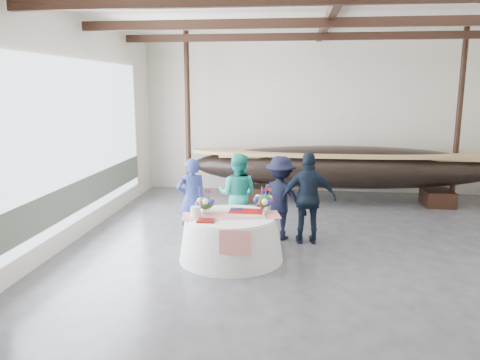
# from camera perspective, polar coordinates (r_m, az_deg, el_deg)

# --- Properties ---
(floor) EXTENTS (10.00, 12.00, 0.01)m
(floor) POSITION_cam_1_polar(r_m,az_deg,el_deg) (8.47, 10.68, -10.07)
(floor) COLOR #3D3D42
(floor) RESTS_ON ground
(wall_back) EXTENTS (10.00, 0.02, 4.50)m
(wall_back) POSITION_cam_1_polar(r_m,az_deg,el_deg) (13.91, 9.30, 7.81)
(wall_back) COLOR silver
(wall_back) RESTS_ON ground
(wall_front) EXTENTS (10.00, 0.02, 4.50)m
(wall_front) POSITION_cam_1_polar(r_m,az_deg,el_deg) (2.14, 24.33, -11.82)
(wall_front) COLOR silver
(wall_front) RESTS_ON ground
(wall_left) EXTENTS (0.02, 12.00, 4.50)m
(wall_left) POSITION_cam_1_polar(r_m,az_deg,el_deg) (9.03, -22.38, 5.32)
(wall_left) COLOR silver
(wall_left) RESTS_ON ground
(pavilion_structure) EXTENTS (9.80, 11.76, 4.50)m
(pavilion_structure) POSITION_cam_1_polar(r_m,az_deg,el_deg) (8.74, 11.30, 17.29)
(pavilion_structure) COLOR black
(pavilion_structure) RESTS_ON ground
(open_bay) EXTENTS (0.03, 7.00, 3.20)m
(open_bay) POSITION_cam_1_polar(r_m,az_deg,el_deg) (9.93, -19.18, 3.55)
(open_bay) COLOR silver
(open_bay) RESTS_ON ground
(longboat_display) EXTENTS (8.17, 1.63, 1.53)m
(longboat_display) POSITION_cam_1_polar(r_m,az_deg,el_deg) (12.70, 12.54, 1.59)
(longboat_display) COLOR black
(longboat_display) RESTS_ON ground
(banquet_table) EXTENTS (1.87, 1.87, 0.80)m
(banquet_table) POSITION_cam_1_polar(r_m,az_deg,el_deg) (8.47, -1.08, -6.98)
(banquet_table) COLOR silver
(banquet_table) RESTS_ON ground
(tabletop_items) EXTENTS (1.80, 1.03, 0.40)m
(tabletop_items) POSITION_cam_1_polar(r_m,az_deg,el_deg) (8.45, -0.95, -3.13)
(tabletop_items) COLOR red
(tabletop_items) RESTS_ON banquet_table
(guest_woman_blue) EXTENTS (0.72, 0.63, 1.66)m
(guest_woman_blue) POSITION_cam_1_polar(r_m,az_deg,el_deg) (9.49, -5.91, -2.34)
(guest_woman_blue) COLOR navy
(guest_woman_blue) RESTS_ON ground
(guest_woman_teal) EXTENTS (0.93, 0.78, 1.72)m
(guest_woman_teal) POSITION_cam_1_polar(r_m,az_deg,el_deg) (9.71, -0.27, -1.77)
(guest_woman_teal) COLOR teal
(guest_woman_teal) RESTS_ON ground
(guest_man_left) EXTENTS (1.25, 0.99, 1.70)m
(guest_man_left) POSITION_cam_1_polar(r_m,az_deg,el_deg) (9.49, 4.96, -2.19)
(guest_man_left) COLOR black
(guest_man_left) RESTS_ON ground
(guest_man_right) EXTENTS (1.10, 0.52, 1.83)m
(guest_man_right) POSITION_cam_1_polar(r_m,az_deg,el_deg) (9.27, 8.38, -2.21)
(guest_man_right) COLOR black
(guest_man_right) RESTS_ON ground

